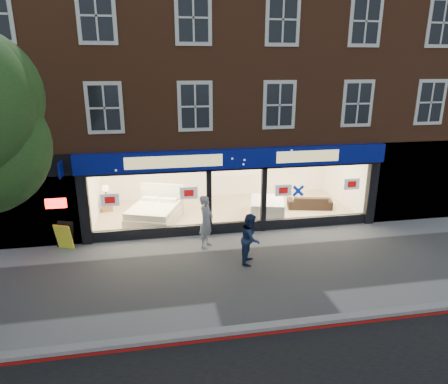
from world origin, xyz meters
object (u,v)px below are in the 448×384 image
object	(u,v)px
sofa	(309,202)
pedestrian_blue	(250,238)
display_bed	(155,212)
a_board	(65,236)
mattress_stack	(267,207)
pedestrian_grey	(206,222)

from	to	relation	value
sofa	pedestrian_blue	xyz separation A→B (m)	(-3.77, -4.34, 0.45)
display_bed	a_board	bearing A→B (deg)	-127.73
mattress_stack	sofa	size ratio (longest dim) A/B	1.04
sofa	a_board	size ratio (longest dim) A/B	2.00
pedestrian_blue	pedestrian_grey	bearing A→B (deg)	65.12
display_bed	sofa	world-z (taller)	display_bed
mattress_stack	pedestrian_grey	bearing A→B (deg)	-140.35
sofa	a_board	bearing A→B (deg)	25.50
display_bed	pedestrian_grey	distance (m)	3.22
display_bed	pedestrian_grey	bearing A→B (deg)	-35.59
pedestrian_grey	pedestrian_blue	xyz separation A→B (m)	(1.24, -1.40, -0.11)
mattress_stack	pedestrian_blue	world-z (taller)	pedestrian_blue
display_bed	pedestrian_blue	bearing A→B (deg)	-32.56
a_board	pedestrian_grey	xyz separation A→B (m)	(4.88, -0.75, 0.47)
sofa	a_board	xyz separation A→B (m)	(-9.90, -2.19, 0.10)
a_board	pedestrian_grey	distance (m)	4.96
mattress_stack	sofa	distance (m)	2.17
a_board	pedestrian_blue	bearing A→B (deg)	4.17
display_bed	a_board	xyz separation A→B (m)	(-3.13, -1.90, 0.02)
a_board	pedestrian_grey	size ratio (longest dim) A/B	0.51
mattress_stack	a_board	distance (m)	7.97
display_bed	mattress_stack	xyz separation A→B (m)	(4.67, -0.24, -0.02)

